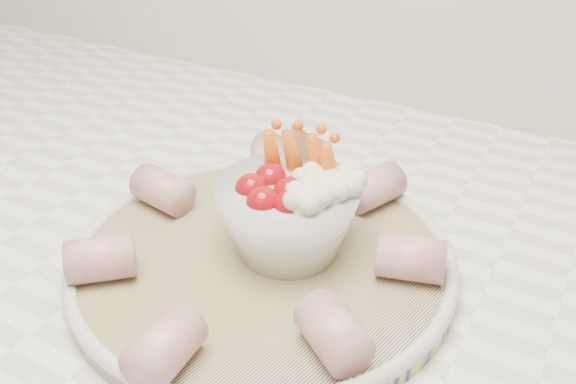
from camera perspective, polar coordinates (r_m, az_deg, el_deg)
The scene contains 3 objects.
serving_platter at distance 0.54m, azimuth -2.28°, elevation -5.99°, with size 0.38×0.38×0.02m.
veggie_bowl at distance 0.52m, azimuth 0.27°, elevation -1.67°, with size 0.12×0.12×0.10m.
cured_meat_rolls at distance 0.52m, azimuth -2.45°, elevation -4.06°, with size 0.29×0.31×0.04m.
Camera 1 is at (0.16, 1.01, 1.26)m, focal length 40.00 mm.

